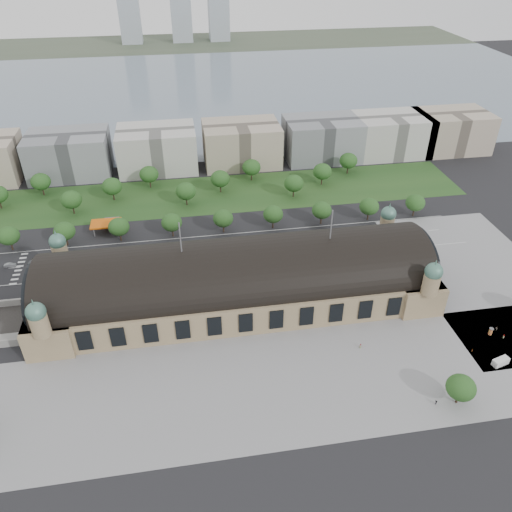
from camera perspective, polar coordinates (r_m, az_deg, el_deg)
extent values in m
plane|color=black|center=(196.37, -2.02, -5.18)|extent=(900.00, 900.00, 0.00)
cube|color=#9D8461|center=(192.63, -2.06, -3.80)|extent=(150.00, 40.00, 12.00)
cube|color=#9D8461|center=(197.99, -21.74, -5.47)|extent=(16.00, 43.00, 12.00)
cube|color=#9D8461|center=(209.74, 16.41, -1.82)|extent=(16.00, 43.00, 12.00)
cylinder|color=black|center=(189.01, -2.09, -2.37)|extent=(144.00, 37.60, 37.60)
cylinder|color=black|center=(194.93, -23.94, -3.77)|extent=(1.20, 32.00, 32.00)
cylinder|color=black|center=(207.88, 18.26, 0.14)|extent=(1.20, 32.00, 32.00)
cylinder|color=#9D8461|center=(209.09, -21.44, 0.28)|extent=(6.00, 6.00, 8.00)
sphere|color=#4A7767|center=(206.29, -21.75, 1.55)|extent=(6.40, 6.40, 6.40)
cone|color=#4A7767|center=(204.33, -21.98, 2.49)|extent=(1.00, 1.00, 2.50)
cylinder|color=#9D8461|center=(220.24, 14.70, 3.44)|extent=(6.00, 6.00, 8.00)
sphere|color=#4A7767|center=(217.59, 14.91, 4.69)|extent=(6.40, 6.40, 6.40)
cone|color=#4A7767|center=(215.73, 15.07, 5.61)|extent=(1.00, 1.00, 2.50)
cylinder|color=#9D8461|center=(176.17, -23.47, -7.25)|extent=(6.00, 6.00, 8.00)
sphere|color=#4A7767|center=(172.84, -23.88, -5.87)|extent=(6.40, 6.40, 6.40)
cone|color=#4A7767|center=(170.50, -24.18, -4.83)|extent=(1.00, 1.00, 2.50)
cylinder|color=#9D8461|center=(189.27, 19.35, -3.03)|extent=(6.00, 6.00, 8.00)
sphere|color=#4A7767|center=(186.18, 19.66, -1.68)|extent=(6.40, 6.40, 6.40)
cone|color=#4A7767|center=(184.00, 19.90, -0.67)|extent=(1.00, 1.00, 2.50)
cylinder|color=#59595B|center=(177.23, -8.65, 2.11)|extent=(0.50, 0.50, 12.00)
cylinder|color=#59595B|center=(184.93, 8.61, 3.57)|extent=(0.50, 0.50, 12.00)
cube|color=gray|center=(166.35, 3.60, -14.33)|extent=(190.00, 48.00, 0.12)
cube|color=gray|center=(229.90, 24.35, -2.08)|extent=(56.00, 100.00, 0.12)
cube|color=black|center=(226.20, -8.34, 0.37)|extent=(260.00, 26.00, 0.10)
cube|color=#21461C|center=(273.83, -7.78, 6.79)|extent=(300.00, 45.00, 0.10)
cube|color=#D8590C|center=(247.06, -16.79, 3.58)|extent=(14.00, 9.00, 0.70)
cube|color=#59595B|center=(253.45, -16.12, 3.71)|extent=(7.00, 5.00, 3.20)
cylinder|color=#59595B|center=(251.91, -17.87, 3.33)|extent=(0.50, 0.50, 4.40)
cylinder|color=#59595B|center=(250.28, -15.40, 3.58)|extent=(0.50, 0.50, 4.40)
cylinder|color=#59595B|center=(246.44, -18.02, 2.58)|extent=(0.50, 0.50, 4.40)
cylinder|color=#59595B|center=(244.77, -15.49, 2.84)|extent=(0.50, 0.50, 4.40)
cube|color=slate|center=(466.20, -7.18, 18.40)|extent=(700.00, 320.00, 0.08)
cube|color=#44513D|center=(661.01, -8.29, 22.96)|extent=(700.00, 120.00, 0.14)
cube|color=#9EA8B2|center=(665.67, -14.37, 25.93)|extent=(24.00, 24.00, 80.00)
cube|color=#9EA8B2|center=(664.27, -8.67, 26.71)|extent=(24.00, 24.00, 85.00)
cube|color=#9EA8B2|center=(667.63, -4.32, 26.56)|extent=(24.00, 24.00, 75.00)
cube|color=gray|center=(311.63, -20.55, 10.82)|extent=(45.00, 32.00, 24.00)
cube|color=beige|center=(305.61, -11.20, 11.91)|extent=(45.00, 32.00, 24.00)
cube|color=#B3A18C|center=(307.71, -1.67, 12.69)|extent=(45.00, 32.00, 24.00)
cube|color=gray|center=(317.76, 7.53, 13.13)|extent=(45.00, 32.00, 24.00)
cube|color=beige|center=(333.02, 15.20, 13.24)|extent=(45.00, 32.00, 24.00)
cube|color=#B3A18C|center=(350.90, 21.36, 13.16)|extent=(45.00, 32.00, 24.00)
cylinder|color=#2D2116|center=(250.26, -26.14, 1.06)|extent=(0.70, 0.70, 4.32)
ellipsoid|color=#1C4117|center=(247.72, -26.44, 2.08)|extent=(9.60, 9.60, 8.16)
cylinder|color=#2D2116|center=(243.83, -20.80, 1.60)|extent=(0.70, 0.70, 4.32)
ellipsoid|color=#1C4117|center=(241.23, -21.05, 2.66)|extent=(9.60, 9.60, 8.16)
cylinder|color=#2D2116|center=(239.65, -15.22, 2.15)|extent=(0.70, 0.70, 4.32)
ellipsoid|color=#1C4117|center=(237.00, -15.41, 3.23)|extent=(9.60, 9.60, 8.16)
cylinder|color=#2D2116|center=(237.82, -9.49, 2.70)|extent=(0.70, 0.70, 4.32)
ellipsoid|color=#1C4117|center=(235.16, -9.61, 3.79)|extent=(9.60, 9.60, 8.16)
cylinder|color=#2D2116|center=(238.42, -3.74, 3.22)|extent=(0.70, 0.70, 4.32)
ellipsoid|color=#1C4117|center=(235.75, -3.78, 4.32)|extent=(9.60, 9.60, 8.16)
cylinder|color=#2D2116|center=(241.40, 1.94, 3.70)|extent=(0.70, 0.70, 4.32)
ellipsoid|color=#1C4117|center=(238.78, 1.97, 4.79)|extent=(9.60, 9.60, 8.16)
cylinder|color=#2D2116|center=(246.70, 7.44, 4.13)|extent=(0.70, 0.70, 4.32)
ellipsoid|color=#1C4117|center=(244.13, 7.53, 5.20)|extent=(9.60, 9.60, 8.16)
cylinder|color=#2D2116|center=(254.16, 12.66, 4.50)|extent=(0.70, 0.70, 4.32)
ellipsoid|color=#1C4117|center=(251.67, 12.81, 5.54)|extent=(9.60, 9.60, 8.16)
cylinder|color=#2D2116|center=(263.61, 17.55, 4.81)|extent=(0.70, 0.70, 4.32)
ellipsoid|color=#1C4117|center=(261.20, 17.75, 5.82)|extent=(9.60, 9.60, 8.16)
cylinder|color=#2D2116|center=(289.91, -27.18, 5.27)|extent=(0.70, 0.70, 4.68)
cylinder|color=#2D2116|center=(294.82, -23.14, 6.82)|extent=(0.70, 0.70, 4.68)
ellipsoid|color=#1C4117|center=(292.50, -23.39, 7.81)|extent=(10.40, 10.40, 8.84)
cylinder|color=#2D2116|center=(269.55, -20.13, 5.00)|extent=(0.70, 0.70, 4.68)
ellipsoid|color=#1C4117|center=(267.01, -20.37, 6.06)|extent=(10.40, 10.40, 8.84)
cylinder|color=#2D2116|center=(276.91, -15.95, 6.60)|extent=(0.70, 0.70, 4.68)
ellipsoid|color=#1C4117|center=(274.44, -16.14, 7.66)|extent=(10.40, 10.40, 8.84)
cylinder|color=#2D2116|center=(285.86, -11.99, 8.09)|extent=(0.70, 0.70, 4.68)
ellipsoid|color=#1C4117|center=(283.47, -12.13, 9.12)|extent=(10.40, 10.40, 8.84)
cylinder|color=#2D2116|center=(263.86, -7.93, 6.24)|extent=(0.70, 0.70, 4.68)
ellipsoid|color=#1C4117|center=(261.26, -8.02, 7.35)|extent=(10.40, 10.40, 8.84)
cylinder|color=#2D2116|center=(275.34, -4.07, 7.73)|extent=(0.70, 0.70, 4.68)
ellipsoid|color=#1C4117|center=(272.85, -4.12, 8.81)|extent=(10.40, 10.40, 8.84)
cylinder|color=#2D2116|center=(288.12, -0.52, 9.07)|extent=(0.70, 0.70, 4.68)
ellipsoid|color=#1C4117|center=(285.74, -0.52, 10.11)|extent=(10.40, 10.40, 8.84)
cylinder|color=#2D2116|center=(270.34, 4.29, 7.20)|extent=(0.70, 0.70, 4.68)
ellipsoid|color=#1C4117|center=(267.80, 4.34, 8.29)|extent=(10.40, 10.40, 8.84)
cylinder|color=#2D2116|center=(285.38, 7.51, 8.51)|extent=(0.70, 0.70, 4.68)
ellipsoid|color=#1C4117|center=(282.98, 7.59, 9.55)|extent=(10.40, 10.40, 8.84)
cylinder|color=#2D2116|center=(301.34, 10.41, 9.67)|extent=(0.70, 0.70, 4.68)
ellipsoid|color=#1C4117|center=(299.07, 10.52, 10.66)|extent=(10.40, 10.40, 8.84)
cylinder|color=#2D2116|center=(171.18, 22.03, -14.84)|extent=(0.70, 0.70, 3.96)
ellipsoid|color=#1C4117|center=(167.75, 22.38, -13.74)|extent=(9.00, 9.00, 7.65)
imported|color=gray|center=(239.32, -26.30, -0.93)|extent=(4.87, 1.88, 1.58)
imported|color=black|center=(225.07, -19.45, -1.39)|extent=(5.74, 2.69, 1.59)
imported|color=#182745|center=(223.83, -0.42, 0.60)|extent=(4.24, 1.90, 1.42)
imported|color=#585A60|center=(235.69, 8.32, 2.12)|extent=(5.17, 2.23, 1.65)
imported|color=black|center=(223.80, -23.71, -2.70)|extent=(4.98, 3.18, 1.55)
imported|color=maroon|center=(217.96, -17.41, -2.26)|extent=(4.96, 4.61, 1.29)
imported|color=#192046|center=(218.43, -21.77, -3.15)|extent=(5.76, 4.74, 1.57)
imported|color=#5B5F63|center=(216.99, -20.16, -3.03)|extent=(4.60, 3.76, 1.48)
imported|color=white|center=(216.40, -18.43, -2.72)|extent=(5.00, 3.54, 1.56)
imported|color=#96999F|center=(214.42, -12.08, -1.94)|extent=(5.94, 5.22, 1.52)
imported|color=black|center=(212.64, -12.79, -2.40)|extent=(5.52, 3.88, 1.48)
imported|color=red|center=(216.25, -9.57, -0.98)|extent=(12.22, 3.82, 3.35)
imported|color=beige|center=(221.06, -2.57, 0.45)|extent=(13.55, 3.38, 3.76)
imported|color=#BCB4AE|center=(222.64, 1.83, 0.73)|extent=(13.49, 4.30, 3.69)
cube|color=white|center=(189.45, 26.17, -10.79)|extent=(6.22, 3.77, 2.52)
cube|color=white|center=(188.31, 25.70, -11.11)|extent=(2.06, 2.46, 1.74)
cylinder|color=#B33B2C|center=(199.78, 25.23, -7.83)|extent=(1.26, 1.26, 2.71)
cylinder|color=#59595B|center=(198.90, 25.33, -7.52)|extent=(1.53, 1.53, 0.23)
imported|color=gray|center=(180.19, 11.84, -10.03)|extent=(1.00, 0.73, 1.84)
imported|color=gray|center=(190.42, 23.48, -9.87)|extent=(0.47, 0.63, 1.57)
imported|color=gray|center=(203.02, 25.79, -7.44)|extent=(0.75, 0.97, 1.76)
imported|color=gray|center=(169.22, 19.86, -15.49)|extent=(1.19, 1.07, 1.74)
imported|color=gray|center=(200.61, 26.45, -8.23)|extent=(0.51, 0.83, 1.66)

